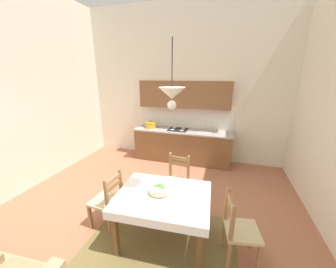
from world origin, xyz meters
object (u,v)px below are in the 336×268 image
object	(u,v)px
dining_chair_window_side	(239,230)
pendant_lamp	(172,94)
dining_table	(163,203)
kitchen_cabinetry	(183,131)
dining_chair_kitchen_side	(176,181)
fruit_bowl	(160,189)
dining_chair_tv_side	(108,201)

from	to	relation	value
dining_chair_window_side	pendant_lamp	bearing A→B (deg)	175.43
dining_table	kitchen_cabinetry	bearing A→B (deg)	97.37
dining_table	dining_chair_kitchen_side	size ratio (longest dim) A/B	1.45
dining_table	fruit_bowl	size ratio (longest dim) A/B	4.49
kitchen_cabinetry	dining_chair_kitchen_side	xyz separation A→B (m)	(0.32, -1.90, -0.41)
dining_chair_kitchen_side	fruit_bowl	size ratio (longest dim) A/B	3.10
fruit_bowl	dining_table	bearing A→B (deg)	-25.98
dining_chair_window_side	pendant_lamp	distance (m)	1.91
dining_chair_tv_side	dining_chair_window_side	world-z (taller)	same
dining_table	dining_chair_window_side	distance (m)	1.04
kitchen_cabinetry	dining_chair_tv_side	size ratio (longest dim) A/B	2.87
dining_table	pendant_lamp	bearing A→B (deg)	34.79
pendant_lamp	dining_chair_window_side	bearing A→B (deg)	-4.57
dining_chair_kitchen_side	pendant_lamp	size ratio (longest dim) A/B	1.16
fruit_bowl	pendant_lamp	bearing A→B (deg)	13.73
fruit_bowl	pendant_lamp	size ratio (longest dim) A/B	0.37
kitchen_cabinetry	dining_table	world-z (taller)	kitchen_cabinetry
kitchen_cabinetry	dining_chair_kitchen_side	world-z (taller)	kitchen_cabinetry
dining_chair_kitchen_side	dining_chair_window_side	distance (m)	1.39
dining_chair_tv_side	dining_chair_window_side	distance (m)	1.95
dining_chair_kitchen_side	dining_chair_tv_side	distance (m)	1.25
dining_chair_tv_side	dining_chair_window_side	size ratio (longest dim) A/B	1.00
kitchen_cabinetry	dining_chair_window_side	bearing A→B (deg)	-63.78
dining_chair_tv_side	dining_chair_kitchen_side	bearing A→B (deg)	44.48
dining_chair_tv_side	dining_chair_window_side	xyz separation A→B (m)	(1.95, -0.03, 0.00)
dining_chair_tv_side	fruit_bowl	xyz separation A→B (m)	(0.87, 0.01, 0.37)
dining_table	dining_chair_kitchen_side	bearing A→B (deg)	92.45
kitchen_cabinetry	fruit_bowl	world-z (taller)	kitchen_cabinetry
dining_chair_kitchen_side	kitchen_cabinetry	bearing A→B (deg)	99.65
dining_table	dining_chair_tv_side	xyz separation A→B (m)	(-0.93, 0.02, -0.18)
kitchen_cabinetry	fruit_bowl	bearing A→B (deg)	-83.80
dining_chair_kitchen_side	pendant_lamp	distance (m)	1.88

